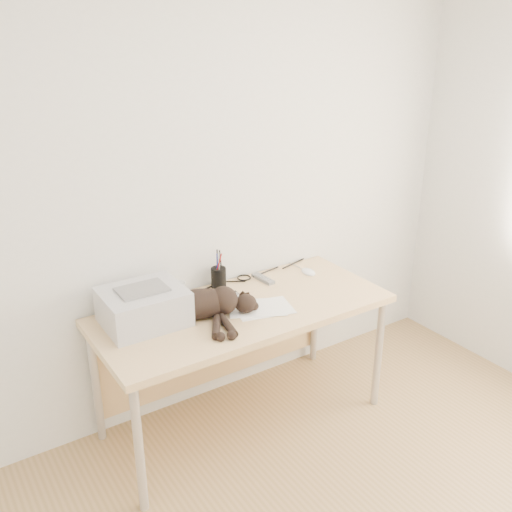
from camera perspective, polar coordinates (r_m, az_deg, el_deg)
wall_back at (r=3.16m, az=-4.86°, el=6.50°), size 3.50×0.00×3.50m
desk at (r=3.20m, az=-2.10°, el=-6.63°), size 1.60×0.70×0.74m
printer at (r=2.94m, az=-11.19°, el=-4.95°), size 0.41×0.35×0.19m
papers at (r=3.06m, az=0.42°, el=-5.22°), size 0.38×0.32×0.01m
cat at (r=2.94m, az=-6.18°, el=-5.03°), size 0.70×0.48×0.17m
mug at (r=3.17m, az=-7.93°, el=-3.48°), size 0.15×0.15×0.10m
pen_cup at (r=3.28m, az=-3.76°, el=-2.13°), size 0.09×0.09×0.22m
remote_grey at (r=3.38m, az=0.72°, el=-2.29°), size 0.06×0.17×0.02m
remote_black at (r=3.15m, az=-1.75°, el=-4.24°), size 0.06×0.17×0.02m
mouse at (r=3.49m, az=5.27°, el=-1.42°), size 0.08×0.12×0.04m
cable_tangle at (r=3.32m, az=-4.14°, el=-2.95°), size 1.36×0.09×0.01m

